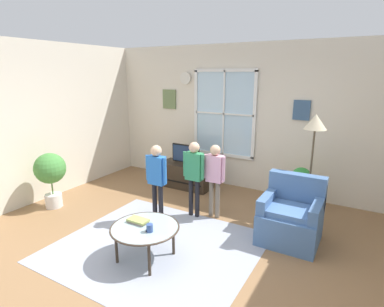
{
  "coord_description": "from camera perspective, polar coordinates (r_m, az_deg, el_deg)",
  "views": [
    {
      "loc": [
        2.08,
        -2.75,
        2.21
      ],
      "look_at": [
        0.03,
        0.8,
        1.15
      ],
      "focal_mm": 29.0,
      "sensor_mm": 36.0,
      "label": 1
    }
  ],
  "objects": [
    {
      "name": "ground_plane",
      "position": [
        4.1,
        -6.28,
        -18.33
      ],
      "size": [
        6.3,
        6.2,
        0.02
      ],
      "primitive_type": "cube",
      "color": "olive"
    },
    {
      "name": "armchair",
      "position": [
        4.46,
        17.72,
        -11.14
      ],
      "size": [
        0.76,
        0.74,
        0.87
      ],
      "color": "#476B9E",
      "rests_on": "ground_plane"
    },
    {
      "name": "floor_lamp",
      "position": [
        4.84,
        21.61,
        3.57
      ],
      "size": [
        0.32,
        0.32,
        1.64
      ],
      "color": "black",
      "rests_on": "ground_plane"
    },
    {
      "name": "tv_stand",
      "position": [
        6.18,
        -1.14,
        -4.02
      ],
      "size": [
        1.04,
        0.48,
        0.48
      ],
      "color": "#2D2319",
      "rests_on": "ground_plane"
    },
    {
      "name": "back_wall",
      "position": [
        6.04,
        9.47,
        6.47
      ],
      "size": [
        5.7,
        0.17,
        2.75
      ],
      "color": "beige",
      "rests_on": "ground_plane"
    },
    {
      "name": "area_rug",
      "position": [
        4.26,
        -6.57,
        -16.72
      ],
      "size": [
        2.51,
        2.22,
        0.01
      ],
      "primitive_type": "cube",
      "color": "#999EAD",
      "rests_on": "ground_plane"
    },
    {
      "name": "person_blue_shirt",
      "position": [
        4.63,
        -6.48,
        -3.88
      ],
      "size": [
        0.36,
        0.16,
        1.2
      ],
      "color": "black",
      "rests_on": "ground_plane"
    },
    {
      "name": "person_pink_shirt",
      "position": [
        4.76,
        4.22,
        -3.55
      ],
      "size": [
        0.35,
        0.16,
        1.17
      ],
      "color": "#726656",
      "rests_on": "ground_plane"
    },
    {
      "name": "potted_plant_corner",
      "position": [
        5.65,
        -24.6,
        -3.13
      ],
      "size": [
        0.51,
        0.51,
        0.94
      ],
      "color": "silver",
      "rests_on": "ground_plane"
    },
    {
      "name": "television",
      "position": [
        6.05,
        -1.18,
        -0.05
      ],
      "size": [
        0.58,
        0.08,
        0.39
      ],
      "color": "#4C4C4C",
      "rests_on": "tv_stand"
    },
    {
      "name": "person_green_shirt",
      "position": [
        4.77,
        0.39,
        -3.17
      ],
      "size": [
        0.36,
        0.16,
        1.21
      ],
      "color": "black",
      "rests_on": "ground_plane"
    },
    {
      "name": "side_wall_left",
      "position": [
        5.76,
        -30.9,
        4.15
      ],
      "size": [
        0.12,
        5.6,
        2.75
      ],
      "color": "beige",
      "rests_on": "ground_plane"
    },
    {
      "name": "cup",
      "position": [
        3.72,
        -7.78,
        -13.41
      ],
      "size": [
        0.08,
        0.08,
        0.09
      ],
      "primitive_type": "cylinder",
      "color": "#334C8C",
      "rests_on": "coffee_table"
    },
    {
      "name": "potted_plant_by_window",
      "position": [
        5.44,
        19.27,
        -6.13
      ],
      "size": [
        0.34,
        0.34,
        0.72
      ],
      "color": "#9E6B4C",
      "rests_on": "ground_plane"
    },
    {
      "name": "remote_near_books",
      "position": [
        3.79,
        -7.96,
        -13.53
      ],
      "size": [
        0.09,
        0.14,
        0.02
      ],
      "primitive_type": "cube",
      "rotation": [
        0.0,
        0.0,
        0.42
      ],
      "color": "black",
      "rests_on": "coffee_table"
    },
    {
      "name": "book_stack",
      "position": [
        3.96,
        -9.87,
        -12.08
      ],
      "size": [
        0.26,
        0.15,
        0.05
      ],
      "color": "gray",
      "rests_on": "coffee_table"
    },
    {
      "name": "coffee_table",
      "position": [
        3.86,
        -8.65,
        -13.51
      ],
      "size": [
        0.84,
        0.84,
        0.43
      ],
      "color": "#99B2B7",
      "rests_on": "ground_plane"
    }
  ]
}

